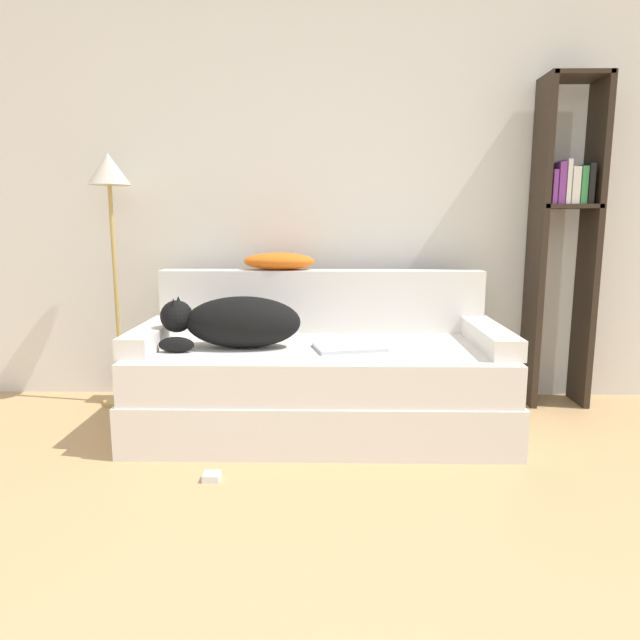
{
  "coord_description": "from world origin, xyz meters",
  "views": [
    {
      "loc": [
        0.02,
        -0.74,
        1.1
      ],
      "look_at": [
        -0.03,
        2.08,
        0.61
      ],
      "focal_mm": 32.0,
      "sensor_mm": 36.0,
      "label": 1
    }
  ],
  "objects_px": {
    "floor_lamp": "(110,201)",
    "power_adapter": "(212,477)",
    "laptop": "(349,347)",
    "bookshelf": "(564,227)",
    "couch": "(320,388)",
    "throw_pillow": "(279,261)",
    "dog": "(235,322)"
  },
  "relations": [
    {
      "from": "laptop",
      "to": "floor_lamp",
      "type": "xyz_separation_m",
      "value": [
        -1.37,
        0.5,
        0.74
      ]
    },
    {
      "from": "throw_pillow",
      "to": "laptop",
      "type": "bearing_deg",
      "value": -51.45
    },
    {
      "from": "couch",
      "to": "bookshelf",
      "type": "distance_m",
      "value": 1.71
    },
    {
      "from": "floor_lamp",
      "to": "power_adapter",
      "type": "height_order",
      "value": "floor_lamp"
    },
    {
      "from": "couch",
      "to": "laptop",
      "type": "distance_m",
      "value": 0.3
    },
    {
      "from": "dog",
      "to": "laptop",
      "type": "xyz_separation_m",
      "value": [
        0.58,
        -0.02,
        -0.13
      ]
    },
    {
      "from": "dog",
      "to": "laptop",
      "type": "height_order",
      "value": "dog"
    },
    {
      "from": "dog",
      "to": "couch",
      "type": "bearing_deg",
      "value": 8.75
    },
    {
      "from": "dog",
      "to": "laptop",
      "type": "distance_m",
      "value": 0.6
    },
    {
      "from": "power_adapter",
      "to": "bookshelf",
      "type": "bearing_deg",
      "value": 30.48
    },
    {
      "from": "throw_pillow",
      "to": "floor_lamp",
      "type": "xyz_separation_m",
      "value": [
        -0.97,
        0.0,
        0.34
      ]
    },
    {
      "from": "throw_pillow",
      "to": "power_adapter",
      "type": "xyz_separation_m",
      "value": [
        -0.21,
        -1.04,
        -0.85
      ]
    },
    {
      "from": "floor_lamp",
      "to": "power_adapter",
      "type": "xyz_separation_m",
      "value": [
        0.76,
        -1.05,
        -1.19
      ]
    },
    {
      "from": "couch",
      "to": "laptop",
      "type": "bearing_deg",
      "value": -31.16
    },
    {
      "from": "dog",
      "to": "power_adapter",
      "type": "xyz_separation_m",
      "value": [
        -0.02,
        -0.57,
        -0.57
      ]
    },
    {
      "from": "bookshelf",
      "to": "power_adapter",
      "type": "distance_m",
      "value": 2.41
    },
    {
      "from": "couch",
      "to": "power_adapter",
      "type": "relative_size",
      "value": 26.63
    },
    {
      "from": "bookshelf",
      "to": "couch",
      "type": "bearing_deg",
      "value": -161.76
    },
    {
      "from": "bookshelf",
      "to": "floor_lamp",
      "type": "xyz_separation_m",
      "value": [
        -2.63,
        -0.05,
        0.15
      ]
    },
    {
      "from": "couch",
      "to": "floor_lamp",
      "type": "bearing_deg",
      "value": 161.28
    },
    {
      "from": "laptop",
      "to": "floor_lamp",
      "type": "height_order",
      "value": "floor_lamp"
    },
    {
      "from": "floor_lamp",
      "to": "power_adapter",
      "type": "relative_size",
      "value": 20.66
    },
    {
      "from": "throw_pillow",
      "to": "power_adapter",
      "type": "relative_size",
      "value": 5.81
    },
    {
      "from": "laptop",
      "to": "throw_pillow",
      "type": "height_order",
      "value": "throw_pillow"
    },
    {
      "from": "throw_pillow",
      "to": "dog",
      "type": "bearing_deg",
      "value": -111.52
    },
    {
      "from": "throw_pillow",
      "to": "bookshelf",
      "type": "height_order",
      "value": "bookshelf"
    },
    {
      "from": "power_adapter",
      "to": "throw_pillow",
      "type": "bearing_deg",
      "value": 78.77
    },
    {
      "from": "laptop",
      "to": "floor_lamp",
      "type": "distance_m",
      "value": 1.64
    },
    {
      "from": "couch",
      "to": "throw_pillow",
      "type": "xyz_separation_m",
      "value": [
        -0.25,
        0.41,
        0.64
      ]
    },
    {
      "from": "throw_pillow",
      "to": "bookshelf",
      "type": "distance_m",
      "value": 1.67
    },
    {
      "from": "laptop",
      "to": "power_adapter",
      "type": "distance_m",
      "value": 0.93
    },
    {
      "from": "dog",
      "to": "bookshelf",
      "type": "relative_size",
      "value": 0.38
    }
  ]
}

